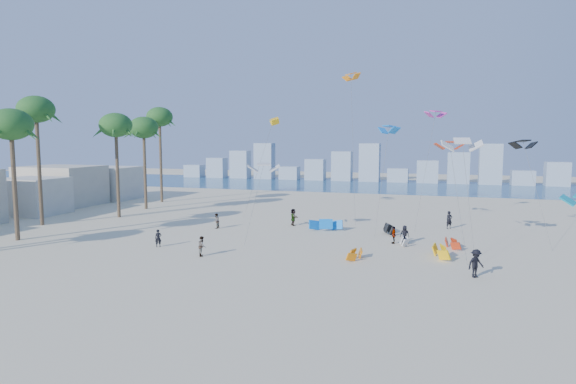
% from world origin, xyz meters
% --- Properties ---
extents(ground, '(220.00, 220.00, 0.00)m').
position_xyz_m(ground, '(0.00, 0.00, 0.00)').
color(ground, beige).
rests_on(ground, ground).
extents(ocean, '(220.00, 220.00, 0.00)m').
position_xyz_m(ocean, '(0.00, 72.00, 0.01)').
color(ocean, navy).
rests_on(ocean, ground).
extents(kitesurfer_near, '(0.66, 0.59, 1.52)m').
position_xyz_m(kitesurfer_near, '(-6.95, 10.37, 0.76)').
color(kitesurfer_near, black).
rests_on(kitesurfer_near, ground).
extents(kitesurfer_mid, '(0.86, 0.95, 1.59)m').
position_xyz_m(kitesurfer_mid, '(-1.82, 8.55, 0.80)').
color(kitesurfer_mid, gray).
rests_on(kitesurfer_mid, ground).
extents(kitesurfers_far, '(25.48, 19.31, 1.92)m').
position_xyz_m(kitesurfers_far, '(9.25, 17.93, 0.88)').
color(kitesurfers_far, black).
rests_on(kitesurfers_far, ground).
extents(grounded_kites, '(15.05, 13.89, 1.09)m').
position_xyz_m(grounded_kites, '(11.03, 18.22, 0.46)').
color(grounded_kites, orange).
rests_on(grounded_kites, ground).
extents(flying_kites, '(32.85, 26.24, 17.36)m').
position_xyz_m(flying_kites, '(11.47, 22.40, 10.24)').
color(flying_kites, silver).
rests_on(flying_kites, ground).
extents(palm_row, '(8.40, 44.80, 13.95)m').
position_xyz_m(palm_row, '(-22.34, 16.18, 10.87)').
color(palm_row, brown).
rests_on(palm_row, ground).
extents(beachfront_buildings, '(11.50, 43.00, 6.00)m').
position_xyz_m(beachfront_buildings, '(-33.69, 20.82, 2.67)').
color(beachfront_buildings, beige).
rests_on(beachfront_buildings, ground).
extents(distant_skyline, '(85.00, 3.00, 8.40)m').
position_xyz_m(distant_skyline, '(-1.19, 82.00, 3.09)').
color(distant_skyline, '#9EADBF').
rests_on(distant_skyline, ground).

